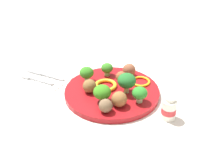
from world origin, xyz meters
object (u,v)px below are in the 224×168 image
object	(u,v)px
broccoli_floret_front_right	(101,92)
meatball_back_right	(106,106)
meatball_mid_left	(119,99)
yogurt_bottle	(169,109)
plate	(112,92)
meatball_front_right	(90,86)
fork	(36,79)
knife	(43,74)
meatball_mid_right	(121,77)
broccoli_floret_center	(107,68)
broccoli_floret_mid_right	(140,93)
meatball_near_rim	(129,70)
napkin	(42,78)
broccoli_floret_back_right	(127,81)
pepper_ring_center	(141,81)
broccoli_floret_front_left	(87,73)
pepper_ring_mid_left	(106,85)

from	to	relation	value
broccoli_floret_front_right	meatball_back_right	xyz separation A→B (m)	(-0.03, 0.04, -0.01)
meatball_mid_left	yogurt_bottle	xyz separation A→B (m)	(-0.13, -0.02, -0.01)
plate	meatball_front_right	size ratio (longest dim) A/B	7.04
plate	fork	distance (m)	0.26
plate	knife	world-z (taller)	plate
meatball_mid_right	knife	size ratio (longest dim) A/B	0.24
broccoli_floret_center	yogurt_bottle	distance (m)	0.26
meatball_back_right	meatball_mid_right	world-z (taller)	meatball_back_right
meatball_mid_left	meatball_front_right	bearing A→B (deg)	-14.74
broccoli_floret_mid_right	meatball_near_rim	size ratio (longest dim) A/B	1.12
meatball_front_right	meatball_mid_right	size ratio (longest dim) A/B	1.16
meatball_mid_left	meatball_mid_right	size ratio (longest dim) A/B	1.25
napkin	meatball_back_right	bearing A→B (deg)	161.37
meatball_mid_right	meatball_mid_left	bearing A→B (deg)	110.39
plate	meatball_mid_right	xyz separation A→B (m)	(-0.01, -0.05, 0.03)
meatball_back_right	meatball_near_rim	bearing A→B (deg)	-86.17
meatball_near_rim	napkin	xyz separation A→B (m)	(0.26, 0.11, -0.03)
knife	broccoli_floret_back_right	bearing A→B (deg)	179.61
broccoli_floret_center	meatball_mid_left	bearing A→B (deg)	126.25
broccoli_floret_center	broccoli_floret_mid_right	distance (m)	0.17
plate	meatball_front_right	xyz separation A→B (m)	(0.05, 0.04, 0.03)
broccoli_floret_center	yogurt_bottle	world-z (taller)	yogurt_bottle
meatball_near_rim	pepper_ring_center	distance (m)	0.06
meatball_mid_left	pepper_ring_center	world-z (taller)	meatball_mid_left
pepper_ring_center	napkin	distance (m)	0.32
meatball_front_right	fork	distance (m)	0.20
plate	yogurt_bottle	bearing A→B (deg)	167.15
broccoli_floret_mid_right	yogurt_bottle	bearing A→B (deg)	169.09
broccoli_floret_front_right	plate	bearing A→B (deg)	-93.82
meatball_back_right	knife	size ratio (longest dim) A/B	0.25
meatball_front_right	broccoli_floret_front_left	bearing A→B (deg)	-54.00
fork	yogurt_bottle	distance (m)	0.44
broccoli_floret_back_right	meatball_mid_left	bearing A→B (deg)	95.68
meatball_back_right	pepper_ring_mid_left	distance (m)	0.12
plate	knife	size ratio (longest dim) A/B	1.92
pepper_ring_center	broccoli_floret_back_right	bearing A→B (deg)	74.31
meatball_front_right	fork	xyz separation A→B (m)	(0.20, -0.01, -0.03)
broccoli_floret_front_left	broccoli_floret_back_right	size ratio (longest dim) A/B	0.79
broccoli_floret_front_left	pepper_ring_mid_left	xyz separation A→B (m)	(-0.07, 0.01, -0.02)
broccoli_floret_front_left	yogurt_bottle	size ratio (longest dim) A/B	0.73
broccoli_floret_front_right	pepper_ring_mid_left	xyz separation A→B (m)	(0.02, -0.07, -0.02)
broccoli_floret_mid_right	broccoli_floret_front_left	distance (m)	0.19
knife	pepper_ring_center	bearing A→B (deg)	-168.00
broccoli_floret_mid_right	fork	distance (m)	0.35
meatball_back_right	meatball_mid_right	xyz separation A→B (m)	(0.02, -0.16, -0.00)
broccoli_floret_center	fork	distance (m)	0.23
pepper_ring_center	yogurt_bottle	bearing A→B (deg)	135.82
meatball_near_rim	pepper_ring_center	size ratio (longest dim) A/B	0.69
meatball_mid_left	knife	world-z (taller)	meatball_mid_left
broccoli_floret_center	meatball_mid_left	distance (m)	0.17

